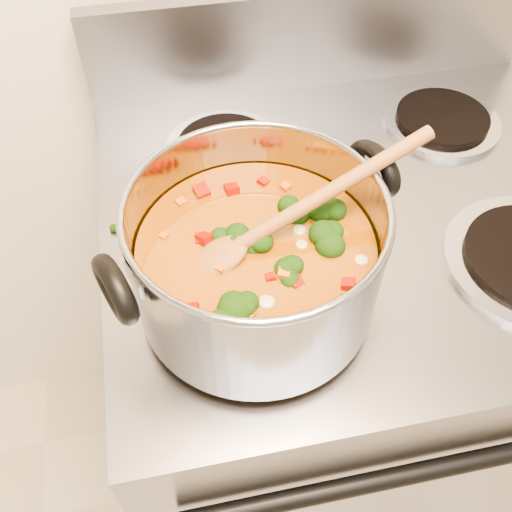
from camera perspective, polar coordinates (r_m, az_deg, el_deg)
The scene contains 4 objects.
electric_range at distance 1.17m, azimuth 7.57°, elevation -10.29°, with size 0.73×0.66×1.08m.
stockpot at distance 0.62m, azimuth 0.02°, elevation -0.26°, with size 0.33×0.27×0.16m.
wooden_spoon at distance 0.59m, azimuth 1.58°, elevation 3.01°, with size 0.28×0.09×0.11m.
cooktop_crumbs at distance 0.74m, azimuth 11.94°, elevation -0.14°, with size 0.12×0.22×0.01m.
Camera 1 is at (-0.31, 0.64, 1.49)m, focal length 40.00 mm.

